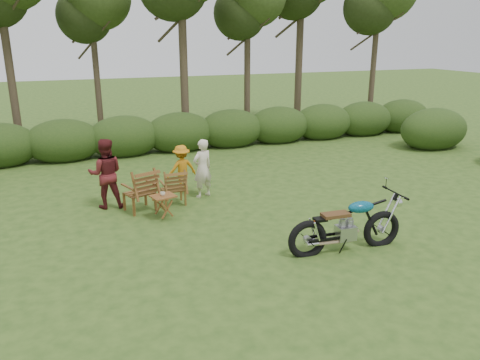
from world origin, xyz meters
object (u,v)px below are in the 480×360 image
object	(u,v)px
side_table	(164,207)
child	(183,191)
lawn_chair_left	(141,210)
cup	(163,194)
adult_b	(109,207)
motorcycle	(344,250)
lawn_chair_right	(174,204)
adult_a	(203,197)

from	to	relation	value
side_table	child	size ratio (longest dim) A/B	0.44
lawn_chair_left	cup	bearing A→B (deg)	101.57
adult_b	child	distance (m)	2.07
child	adult_b	bearing A→B (deg)	4.17
lawn_chair_left	side_table	size ratio (longest dim) A/B	1.90
side_table	child	bearing A→B (deg)	63.50
motorcycle	cup	world-z (taller)	motorcycle
lawn_chair_right	child	world-z (taller)	child
side_table	adult_a	size ratio (longest dim) A/B	0.36
cup	adult_b	world-z (taller)	adult_b
lawn_chair_left	child	xyz separation A→B (m)	(1.31, 1.05, 0.00)
adult_a	child	distance (m)	0.74
cup	adult_b	xyz separation A→B (m)	(-1.12, 1.24, -0.61)
lawn_chair_right	side_table	xyz separation A→B (m)	(-0.43, -0.87, 0.28)
lawn_chair_left	adult_a	size ratio (longest dim) A/B	0.69
lawn_chair_right	cup	bearing A→B (deg)	62.44
motorcycle	adult_a	bearing A→B (deg)	116.31
motorcycle	lawn_chair_right	bearing A→B (deg)	127.63
motorcycle	child	bearing A→B (deg)	117.78
lawn_chair_right	side_table	bearing A→B (deg)	62.75
adult_b	cup	bearing A→B (deg)	139.92
adult_b	lawn_chair_left	bearing A→B (deg)	150.85
lawn_chair_right	child	xyz separation A→B (m)	(0.45, 0.90, 0.00)
motorcycle	adult_a	distance (m)	4.40
motorcycle	side_table	xyz separation A→B (m)	(-2.99, 2.91, 0.28)
child	adult_a	bearing A→B (deg)	112.58
lawn_chair_right	cup	xyz separation A→B (m)	(-0.43, -0.87, 0.61)
motorcycle	cup	xyz separation A→B (m)	(-2.99, 2.91, 0.61)
lawn_chair_right	motorcycle	bearing A→B (deg)	123.11
lawn_chair_right	side_table	distance (m)	1.01
lawn_chair_right	child	distance (m)	1.00
cup	adult_a	world-z (taller)	adult_a
adult_a	adult_b	distance (m)	2.41
motorcycle	adult_b	world-z (taller)	adult_b
lawn_chair_right	child	size ratio (longest dim) A/B	0.72
lawn_chair_left	adult_b	world-z (taller)	adult_b
cup	lawn_chair_right	bearing A→B (deg)	63.45
lawn_chair_left	adult_b	distance (m)	0.87
lawn_chair_right	cup	distance (m)	1.15
cup	adult_b	size ratio (longest dim) A/B	0.07
lawn_chair_left	child	bearing A→B (deg)	-160.37
adult_a	side_table	bearing A→B (deg)	22.26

